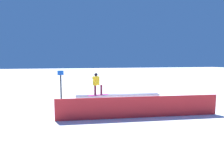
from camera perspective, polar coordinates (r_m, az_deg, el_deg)
name	(u,v)px	position (r m, az deg, el deg)	size (l,w,h in m)	color
ground_plane	(118,102)	(13.95, 1.74, -5.11)	(120.00, 120.00, 0.00)	white
grind_box	(118,99)	(13.91, 1.74, -4.14)	(5.75, 1.11, 0.53)	white
snowboarder	(97,83)	(13.52, -4.32, 0.24)	(1.48, 0.66, 1.49)	#CA2B91
safety_fence	(140,107)	(10.25, 7.83, -6.46)	(8.25, 0.06, 1.06)	red
trail_marker	(61,86)	(13.88, -14.15, -0.51)	(0.40, 0.10, 2.18)	#262628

